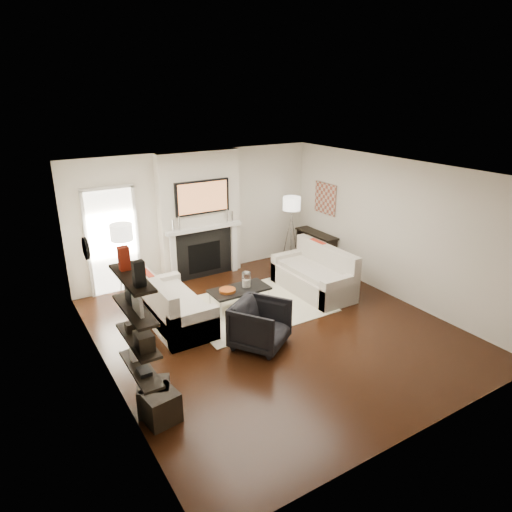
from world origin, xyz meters
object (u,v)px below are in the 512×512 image
lamp_right_shade (292,203)px  ottoman_near (154,396)px  loveseat_right_base (313,282)px  loveseat_left_base (175,313)px  armchair (260,323)px  coffee_table (239,290)px  lamp_left_shade (121,232)px

lamp_right_shade → ottoman_near: 5.76m
loveseat_right_base → loveseat_left_base: bearing=176.3°
loveseat_left_base → armchair: bearing=-57.5°
coffee_table → ottoman_near: size_ratio=2.75×
lamp_left_shade → armchair: bearing=-62.0°
loveseat_right_base → coffee_table: same height
armchair → loveseat_left_base: bearing=88.7°
loveseat_right_base → lamp_right_shade: (0.53, 1.52, 1.24)m
lamp_right_shade → ottoman_near: size_ratio=1.00×
ottoman_near → lamp_right_shade: bearing=36.4°
coffee_table → loveseat_left_base: bearing=175.3°
loveseat_right_base → armchair: size_ratio=2.19×
coffee_table → lamp_right_shade: lamp_right_shade is taller
loveseat_left_base → armchair: armchair is taller
loveseat_left_base → coffee_table: (1.23, -0.10, 0.19)m
lamp_right_shade → coffee_table: bearing=-146.7°
lamp_right_shade → ottoman_near: bearing=-143.6°
coffee_table → lamp_right_shade: (2.19, 1.44, 1.05)m
coffee_table → lamp_left_shade: bearing=143.3°
loveseat_right_base → ottoman_near: size_ratio=4.50×
loveseat_right_base → coffee_table: (-1.65, 0.08, 0.19)m
coffee_table → armchair: size_ratio=1.34×
loveseat_left_base → ottoman_near: loveseat_left_base is taller
ottoman_near → coffee_table: bearing=39.2°
loveseat_left_base → coffee_table: size_ratio=1.64×
loveseat_left_base → lamp_left_shade: size_ratio=4.50×
loveseat_left_base → loveseat_right_base: (2.89, -0.19, 0.00)m
loveseat_left_base → lamp_right_shade: bearing=21.3°
lamp_right_shade → ottoman_near: lamp_right_shade is taller
loveseat_left_base → loveseat_right_base: bearing=-3.7°
loveseat_left_base → loveseat_right_base: 2.89m
coffee_table → lamp_left_shade: lamp_left_shade is taller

